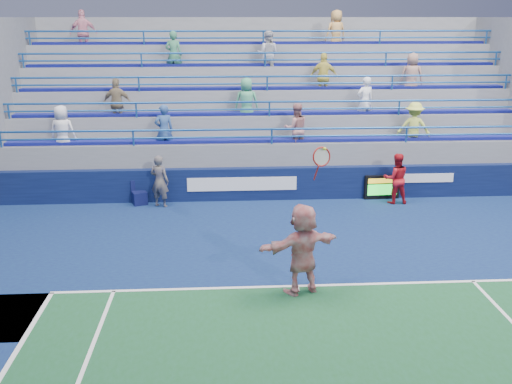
{
  "coord_description": "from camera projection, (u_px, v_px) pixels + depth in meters",
  "views": [
    {
      "loc": [
        -1.63,
        -11.64,
        5.86
      ],
      "look_at": [
        -0.77,
        2.5,
        1.5
      ],
      "focal_mm": 40.0,
      "sensor_mm": 36.0,
      "label": 1
    }
  ],
  "objects": [
    {
      "name": "serve_speed_board",
      "position": [
        382.0,
        187.0,
        19.03
      ],
      "size": [
        1.19,
        0.2,
        0.82
      ],
      "color": "black",
      "rests_on": "ground"
    },
    {
      "name": "judge_chair",
      "position": [
        140.0,
        197.0,
        18.54
      ],
      "size": [
        0.57,
        0.58,
        0.77
      ],
      "color": "#0D113E",
      "rests_on": "ground"
    },
    {
      "name": "bleacher_stand",
      "position": [
        264.0,
        132.0,
        22.26
      ],
      "size": [
        18.0,
        5.61,
        6.13
      ],
      "color": "slate",
      "rests_on": "ground"
    },
    {
      "name": "tennis_player",
      "position": [
        303.0,
        249.0,
        12.38
      ],
      "size": [
        2.0,
        1.26,
        3.3
      ],
      "color": "white",
      "rests_on": "ground"
    },
    {
      "name": "ground",
      "position": [
        297.0,
        287.0,
        12.92
      ],
      "size": [
        120.0,
        120.0,
        0.0
      ],
      "primitive_type": "plane",
      "color": "#333538"
    },
    {
      "name": "ball_girl",
      "position": [
        396.0,
        179.0,
        18.49
      ],
      "size": [
        0.83,
        0.65,
        1.67
      ],
      "primitive_type": "imported",
      "rotation": [
        0.0,
        0.0,
        3.12
      ],
      "color": "red",
      "rests_on": "ground"
    },
    {
      "name": "sponsor_wall",
      "position": [
        272.0,
        184.0,
        18.96
      ],
      "size": [
        18.0,
        0.32,
        1.1
      ],
      "color": "#091236",
      "rests_on": "ground"
    },
    {
      "name": "line_judge",
      "position": [
        160.0,
        181.0,
        18.14
      ],
      "size": [
        0.73,
        0.61,
        1.7
      ],
      "primitive_type": "imported",
      "rotation": [
        0.0,
        0.0,
        2.76
      ],
      "color": "#16183C",
      "rests_on": "ground"
    }
  ]
}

